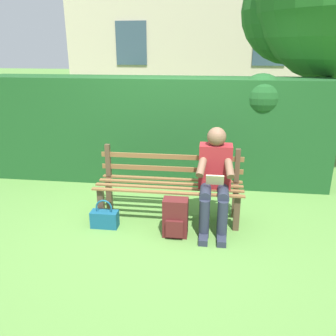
{
  "coord_description": "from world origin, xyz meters",
  "views": [
    {
      "loc": [
        -0.5,
        3.89,
        2.05
      ],
      "look_at": [
        0.0,
        0.1,
        0.71
      ],
      "focal_mm": 37.11,
      "sensor_mm": 36.0,
      "label": 1
    }
  ],
  "objects": [
    {
      "name": "ground",
      "position": [
        0.0,
        0.0,
        0.0
      ],
      "size": [
        60.0,
        60.0,
        0.0
      ],
      "primitive_type": "plane",
      "color": "#517F38"
    },
    {
      "name": "hedge_backdrop",
      "position": [
        0.39,
        -1.4,
        0.85
      ],
      "size": [
        5.3,
        0.79,
        1.7
      ],
      "color": "#19471E",
      "rests_on": "ground"
    },
    {
      "name": "backpack",
      "position": [
        -0.12,
        0.39,
        0.22
      ],
      "size": [
        0.28,
        0.25,
        0.45
      ],
      "color": "#4C1919",
      "rests_on": "ground"
    },
    {
      "name": "park_bench",
      "position": [
        0.0,
        -0.06,
        0.44
      ],
      "size": [
        1.8,
        0.5,
        0.89
      ],
      "color": "#4C3828",
      "rests_on": "ground"
    },
    {
      "name": "person_seated",
      "position": [
        -0.55,
        0.1,
        0.64
      ],
      "size": [
        0.44,
        0.73,
        1.19
      ],
      "color": "maroon",
      "rests_on": "ground"
    },
    {
      "name": "handbag",
      "position": [
        0.74,
        0.31,
        0.11
      ],
      "size": [
        0.32,
        0.15,
        0.35
      ],
      "color": "navy",
      "rests_on": "ground"
    }
  ]
}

